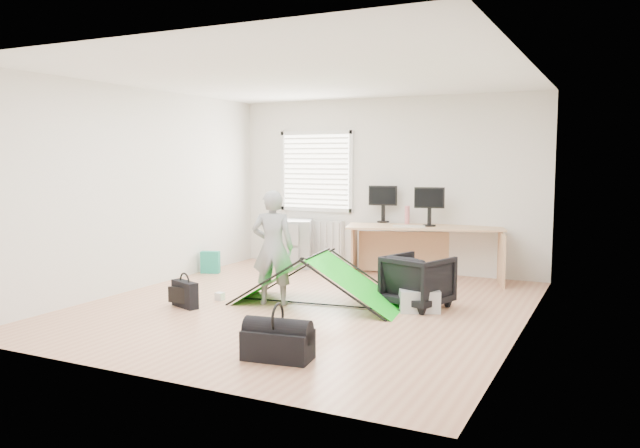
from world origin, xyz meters
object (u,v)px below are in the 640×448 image
at_px(storage_crate, 419,300).
at_px(duffel_bag, 278,345).
at_px(person, 273,248).
at_px(kite, 318,280).
at_px(thermos, 407,215).
at_px(desk, 424,252).
at_px(filing_cabinet, 296,243).
at_px(laptop_bag, 185,294).
at_px(monitor_right, 429,212).
at_px(office_chair, 418,281).
at_px(monitor_left, 383,209).

bearing_deg(storage_crate, duffel_bag, -104.98).
bearing_deg(person, kite, 179.99).
relative_size(thermos, duffel_bag, 0.45).
bearing_deg(kite, desk, 66.68).
xyz_separation_m(filing_cabinet, laptop_bag, (0.14, -3.06, -0.23)).
height_order(filing_cabinet, monitor_right, monitor_right).
distance_m(kite, storage_crate, 1.22).
bearing_deg(monitor_right, laptop_bag, -139.59).
xyz_separation_m(thermos, person, (-0.82, -2.65, -0.21)).
bearing_deg(storage_crate, office_chair, 112.31).
distance_m(thermos, person, 2.78).
distance_m(person, kite, 0.67).
bearing_deg(thermos, monitor_right, -25.46).
xyz_separation_m(person, kite, (0.52, 0.19, -0.38)).
distance_m(storage_crate, duffel_bag, 2.32).
relative_size(monitor_left, office_chair, 0.64).
xyz_separation_m(desk, duffel_bag, (-0.06, -4.23, -0.25)).
xyz_separation_m(desk, storage_crate, (0.54, -1.99, -0.26)).
bearing_deg(thermos, person, -107.10).
height_order(monitor_left, storage_crate, monitor_left).
bearing_deg(laptop_bag, storage_crate, 43.56).
xyz_separation_m(office_chair, person, (-1.62, -0.63, 0.38)).
xyz_separation_m(monitor_right, duffel_bag, (-0.12, -4.26, -0.85)).
relative_size(filing_cabinet, kite, 0.38).
xyz_separation_m(person, duffel_bag, (1.10, -1.79, -0.56)).
height_order(desk, filing_cabinet, desk).
distance_m(monitor_left, laptop_bag, 3.61).
xyz_separation_m(desk, office_chair, (0.46, -1.80, -0.07)).
bearing_deg(office_chair, duffel_bag, 96.83).
bearing_deg(laptop_bag, duffel_bag, -10.01).
bearing_deg(kite, storage_crate, 4.81).
distance_m(storage_crate, laptop_bag, 2.76).
height_order(monitor_right, thermos, monitor_right).
xyz_separation_m(filing_cabinet, office_chair, (2.62, -1.83, -0.07)).
distance_m(thermos, laptop_bag, 3.73).
distance_m(kite, laptop_bag, 1.59).
relative_size(office_chair, kite, 0.34).
bearing_deg(monitor_left, filing_cabinet, 177.05).
bearing_deg(office_chair, filing_cabinet, -16.04).
height_order(monitor_left, duffel_bag, monitor_left).
xyz_separation_m(thermos, duffel_bag, (0.28, -4.45, -0.78)).
height_order(desk, kite, desk).
relative_size(thermos, office_chair, 0.40).
xyz_separation_m(person, storage_crate, (1.69, 0.44, -0.57)).
bearing_deg(monitor_left, desk, -30.01).
bearing_deg(laptop_bag, monitor_left, 90.09).
xyz_separation_m(kite, laptop_bag, (-1.38, -0.78, -0.16)).
bearing_deg(monitor_right, monitor_left, 149.50).
distance_m(filing_cabinet, laptop_bag, 3.07).
distance_m(thermos, office_chair, 2.25).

